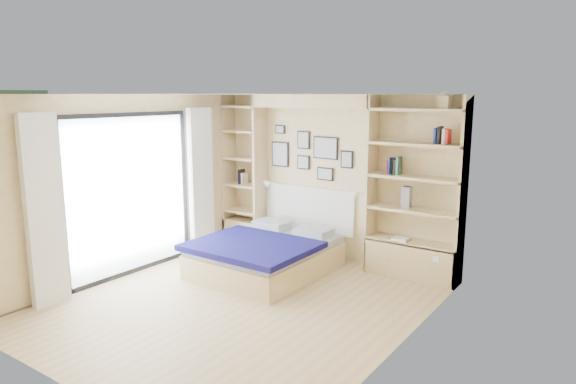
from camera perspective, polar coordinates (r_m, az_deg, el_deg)
The scene contains 8 objects.
ground at distance 6.39m, azimuth -5.30°, elevation -12.25°, with size 4.50×4.50×0.00m, color tan.
room_shell at distance 7.46m, azimuth -0.19°, elevation -0.19°, with size 4.50×4.50×4.50m.
bed at distance 7.40m, azimuth -2.34°, elevation -6.78°, with size 1.63×2.12×1.07m.
photo_gallery at distance 8.00m, azimuth 2.31°, elevation 4.36°, with size 1.48×0.02×0.82m.
reading_lamps at distance 7.80m, azimuth 2.34°, elevation 0.46°, with size 1.92×0.12×0.15m.
shelf_decor at distance 7.16m, azimuth 11.75°, elevation 3.92°, with size 3.49×0.23×2.03m.
deck at distance 9.02m, azimuth -23.20°, elevation -6.19°, with size 3.20×4.00×0.05m, color brown.
deck_chair at distance 9.03m, azimuth -24.26°, elevation -4.16°, with size 0.50×0.72×0.68m.
Camera 1 is at (3.82, -4.48, 2.50)m, focal length 32.00 mm.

